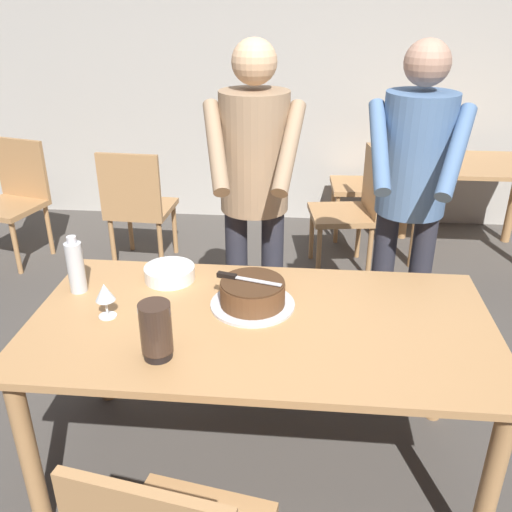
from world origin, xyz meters
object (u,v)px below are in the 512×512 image
Objects in this scene: wine_glass_near at (105,293)px; background_table at (472,184)px; cake_knife at (236,277)px; background_chair_3 at (368,179)px; background_chair_2 at (138,204)px; hurricane_lamp at (156,331)px; person_standing_beside at (412,186)px; main_dining_table at (261,341)px; water_bottle at (76,266)px; person_cutting_cake at (254,184)px; plate_stack at (170,273)px; background_chair_1 at (14,196)px; cake_on_platter at (253,294)px; background_chair_0 at (353,206)px.

wine_glass_near is 0.14× the size of background_table.
cake_knife is 0.30× the size of background_chair_3.
wine_glass_near is at bearing -76.55° from background_chair_2.
background_chair_2 is (-0.46, 1.91, -0.36)m from wine_glass_near.
person_standing_beside reaches higher than hurricane_lamp.
wine_glass_near is at bearing -115.29° from background_chair_3.
hurricane_lamp is at bearing -141.30° from main_dining_table.
water_bottle reaches higher than cake_knife.
person_cutting_cake reaches higher than background_chair_3.
hurricane_lamp reaches higher than plate_stack.
background_chair_1 is (-1.61, 1.67, -0.29)m from plate_stack.
person_standing_beside is 1.91× the size of background_chair_1.
cake_on_platter is (-0.04, 0.11, 0.15)m from main_dining_table.
person_standing_beside is 3.02m from background_chair_1.
hurricane_lamp is 2.83m from background_chair_1.
background_chair_1 is at bearing -165.89° from background_chair_3.
background_chair_3 is (1.00, 2.91, -0.37)m from hurricane_lamp.
plate_stack is 0.24× the size of background_chair_2.
water_bottle is 2.26m from background_chair_0.
wine_glass_near is 3.10m from background_table.
wine_glass_near is at bearing -166.48° from cake_on_platter.
background_chair_3 is (0.76, 1.98, -0.58)m from person_cutting_cake.
water_bottle is 1.78m from background_chair_2.
hurricane_lamp is at bearing -104.69° from person_cutting_cake.
background_chair_2 is at bearing 108.48° from hurricane_lamp.
background_chair_2 is at bearing 128.46° from person_cutting_cake.
background_chair_1 is at bearing 136.90° from cake_on_platter.
background_chair_0 is 1.55m from background_chair_2.
background_chair_1 is (-1.99, 1.86, -0.31)m from cake_on_platter.
background_chair_3 is at bearing 23.88° from background_chair_2.
cake_knife is 0.51m from wine_glass_near.
cake_on_platter is 0.95m from person_standing_beside.
background_chair_1 reaches higher than background_table.
background_chair_3 reaches higher than wine_glass_near.
background_chair_2 is at bearing 98.89° from water_bottle.
background_chair_2 is at bearing 119.61° from cake_on_platter.
cake_knife is at bearing -28.91° from plate_stack.
person_standing_beside reaches higher than plate_stack.
background_chair_1 is (-1.94, 1.30, -0.58)m from person_cutting_cake.
water_bottle is 0.28× the size of background_chair_0.
background_chair_2 is (-0.27, 1.72, -0.37)m from water_bottle.
hurricane_lamp is 3.10m from background_chair_3.
water_bottle is (-0.19, 0.19, 0.01)m from wine_glass_near.
water_bottle reaches higher than wine_glass_near.
wine_glass_near is 2.98m from background_chair_3.
cake_on_platter is at bearing -105.99° from background_chair_0.
person_standing_beside reaches higher than main_dining_table.
cake_knife is 0.15× the size of person_standing_beside.
main_dining_table is at bearing -104.14° from background_chair_3.
person_standing_beside is at bearing 40.96° from cake_on_platter.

